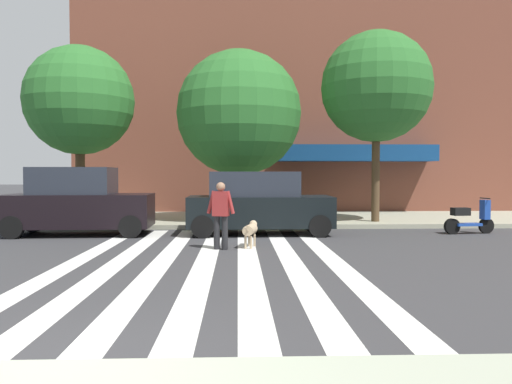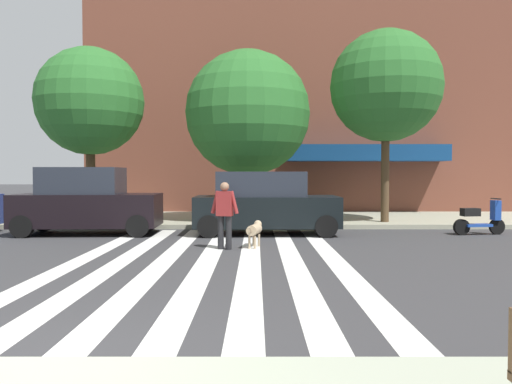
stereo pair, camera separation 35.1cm
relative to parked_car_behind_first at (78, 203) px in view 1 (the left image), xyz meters
name	(u,v)px [view 1 (the left image)]	position (x,y,z in m)	size (l,w,h in m)	color
ground_plane	(148,261)	(2.90, -4.71, -0.97)	(160.00, 160.00, 0.00)	#353538
sidewalk_far	(189,219)	(2.90, 4.40, -0.90)	(80.00, 6.00, 0.15)	#9D9B85
crosswalk_stripes	(206,261)	(4.13, -4.71, -0.97)	(5.85, 11.62, 0.01)	silver
parked_car_behind_first	(78,203)	(0.00, 0.00, 0.00)	(4.32, 2.00, 2.04)	black
parked_car_third_in_line	(258,204)	(5.43, 0.00, -0.03)	(4.36, 1.97, 1.91)	black
parked_scooter	(469,218)	(11.92, -0.13, -0.49)	(1.63, 0.55, 1.11)	black
street_tree_nearest	(79,101)	(-0.72, 2.62, 3.42)	(3.79, 3.79, 6.15)	#4C3823
street_tree_middle	(239,113)	(4.85, 3.05, 3.07)	(4.52, 4.52, 6.16)	#4C3823
street_tree_further	(376,87)	(9.71, 2.46, 3.94)	(3.90, 3.90, 6.72)	#4C3823
pedestrian_dog_walker	(221,212)	(4.39, -3.11, -0.05)	(0.70, 0.32, 1.64)	black
dog_on_leash	(251,230)	(5.12, -2.76, -0.53)	(0.41, 1.03, 0.65)	tan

